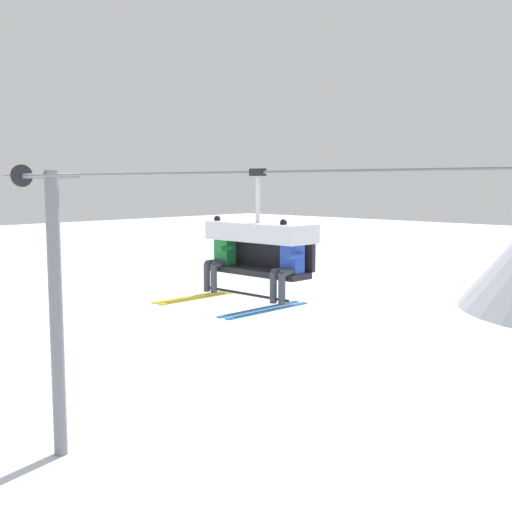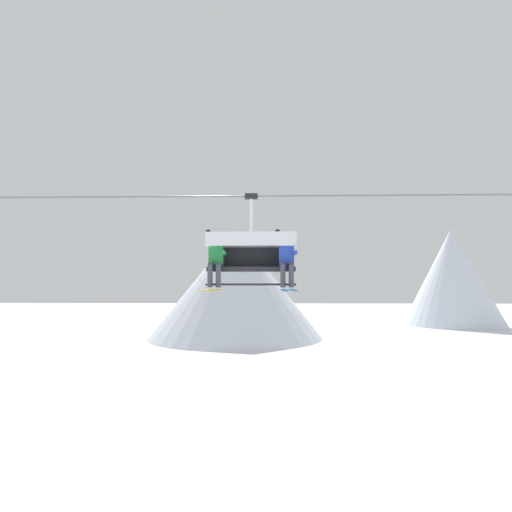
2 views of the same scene
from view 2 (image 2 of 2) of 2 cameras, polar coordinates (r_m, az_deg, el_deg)
The scene contains 6 objects.
mountain_peak_west at distance 41.59m, azimuth -2.91°, elevation -3.94°, with size 17.73×17.73×11.10m.
mountain_peak_central at distance 59.65m, azimuth 26.19°, elevation -2.71°, with size 12.71×12.71×12.79m.
lift_cable at distance 8.99m, azimuth 7.25°, elevation 8.49°, with size 20.88×0.05×0.05m.
chairlift_chair at distance 8.85m, azimuth -0.67°, elevation 1.33°, with size 1.95×0.74×2.03m.
skier_green at distance 8.68m, azimuth -5.81°, elevation -0.34°, with size 0.48×1.70×1.34m.
skier_blue at distance 8.62m, azimuth 4.35°, elevation -0.32°, with size 0.48×1.70×1.34m.
Camera 2 is at (0.49, -9.54, 5.61)m, focal length 28.00 mm.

